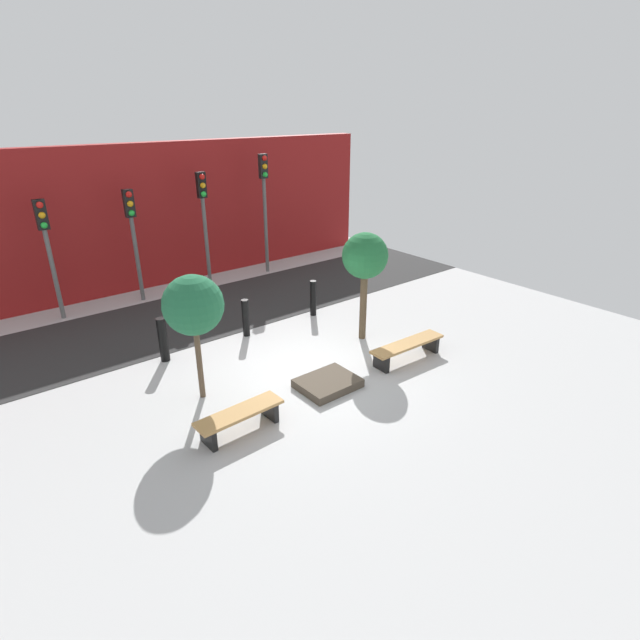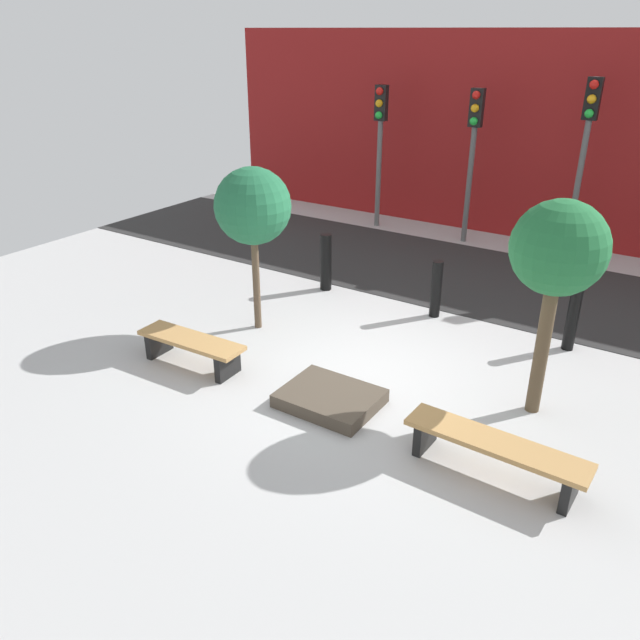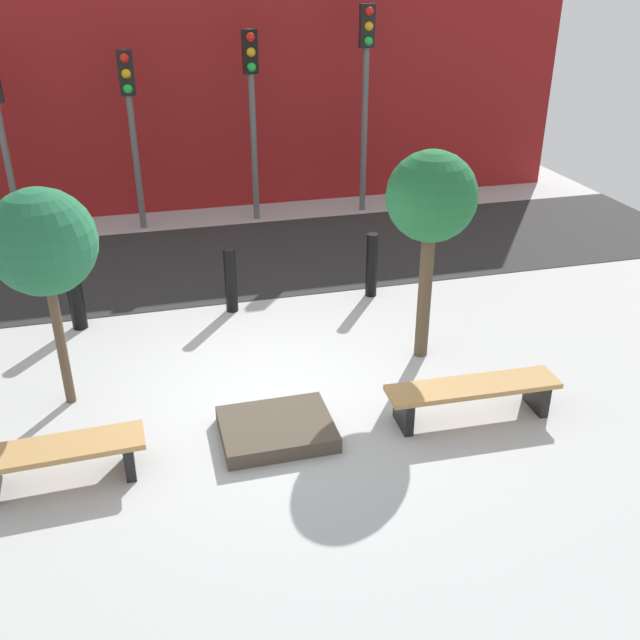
% 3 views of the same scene
% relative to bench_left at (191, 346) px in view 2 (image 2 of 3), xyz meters
% --- Properties ---
extents(ground_plane, '(18.00, 18.00, 0.00)m').
position_rel_bench_left_xyz_m(ground_plane, '(2.23, 1.04, -0.31)').
color(ground_plane, '#B3B3B3').
extents(road_strip, '(18.00, 3.65, 0.01)m').
position_rel_bench_left_xyz_m(road_strip, '(2.23, 5.57, -0.30)').
color(road_strip, '#2A2A2A').
rests_on(road_strip, ground).
extents(building_facade, '(16.20, 0.50, 4.44)m').
position_rel_bench_left_xyz_m(building_facade, '(2.23, 8.88, 1.91)').
color(building_facade, maroon).
rests_on(building_facade, ground).
extents(bench_left, '(1.68, 0.52, 0.43)m').
position_rel_bench_left_xyz_m(bench_left, '(0.00, 0.00, 0.00)').
color(bench_left, black).
rests_on(bench_left, ground).
extents(bench_right, '(2.00, 0.51, 0.43)m').
position_rel_bench_left_xyz_m(bench_right, '(4.45, 0.00, 0.01)').
color(bench_right, black).
rests_on(bench_right, ground).
extents(planter_bed, '(1.22, 0.97, 0.18)m').
position_rel_bench_left_xyz_m(planter_bed, '(2.23, 0.20, -0.22)').
color(planter_bed, '#4A4034').
rests_on(planter_bed, ground).
extents(tree_behind_left_bench, '(1.17, 1.17, 2.59)m').
position_rel_bench_left_xyz_m(tree_behind_left_bench, '(0.00, 1.52, 1.69)').
color(tree_behind_left_bench, brown).
rests_on(tree_behind_left_bench, ground).
extents(tree_behind_right_bench, '(1.11, 1.11, 2.72)m').
position_rel_bench_left_xyz_m(tree_behind_right_bench, '(4.45, 1.52, 1.81)').
color(tree_behind_right_bench, brown).
rests_on(tree_behind_right_bench, ground).
extents(bollard_far_left, '(0.21, 0.21, 1.06)m').
position_rel_bench_left_xyz_m(bollard_far_left, '(0.04, 3.49, 0.22)').
color(bollard_far_left, black).
rests_on(bollard_far_left, ground).
extents(bollard_left, '(0.18, 0.18, 0.98)m').
position_rel_bench_left_xyz_m(bollard_left, '(2.23, 3.49, 0.18)').
color(bollard_left, black).
rests_on(bollard_left, ground).
extents(bollard_center, '(0.17, 0.17, 1.01)m').
position_rel_bench_left_xyz_m(bollard_center, '(4.41, 3.49, 0.20)').
color(bollard_center, black).
rests_on(bollard_center, ground).
extents(traffic_light_west, '(0.28, 0.27, 3.27)m').
position_rel_bench_left_xyz_m(traffic_light_west, '(-1.17, 7.67, 1.97)').
color(traffic_light_west, '#5E5E5E').
rests_on(traffic_light_west, ground).
extents(traffic_light_mid_west, '(0.28, 0.27, 3.31)m').
position_rel_bench_left_xyz_m(traffic_light_mid_west, '(1.09, 7.67, 1.99)').
color(traffic_light_mid_west, '#565656').
rests_on(traffic_light_mid_west, ground).
extents(traffic_light_mid_east, '(0.28, 0.27, 3.61)m').
position_rel_bench_left_xyz_m(traffic_light_mid_east, '(3.36, 7.67, 2.19)').
color(traffic_light_mid_east, '#595959').
rests_on(traffic_light_mid_east, ground).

